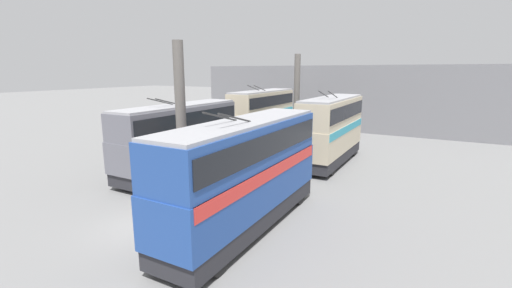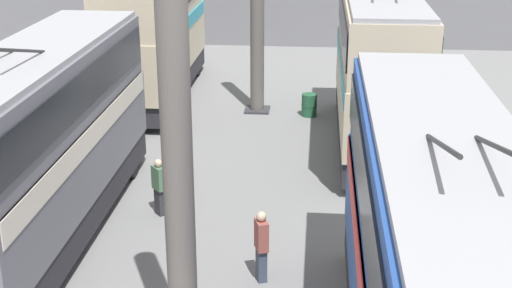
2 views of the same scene
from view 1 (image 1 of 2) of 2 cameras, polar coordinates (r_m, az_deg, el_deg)
The scene contains 13 objects.
ground_plane at distance 17.29m, azimuth -18.46°, elevation -12.88°, with size 240.00×240.00×0.00m, color slate.
depot_back_wall at distance 42.61m, azimuth 12.84°, elevation 7.42°, with size 0.50×36.00×7.79m.
support_column_near at distance 18.14m, azimuth -12.32°, elevation 2.48°, with size 0.96×0.96×8.60m.
support_column_far at distance 31.48m, azimuth 6.76°, elevation 6.62°, with size 0.96×0.96×8.60m.
bus_left_near at distance 15.31m, azimuth -1.74°, elevation -4.07°, with size 10.61×2.54×5.63m.
bus_left_far at distance 27.06m, azimuth 12.47°, elevation 2.89°, with size 9.41×2.54×5.78m.
bus_right_near at distance 24.70m, azimuth -12.53°, elevation 1.62°, with size 10.68×2.54×5.46m.
bus_right_far at distance 34.86m, azimuth 1.10°, elevation 5.22°, with size 9.87×2.54×5.84m.
person_by_left_row at distance 15.66m, azimuth -14.09°, elevation -11.91°, with size 0.47×0.34×1.60m.
person_aisle_foreground at distance 17.93m, azimuth -14.14°, elevation -8.64°, with size 0.33×0.46×1.67m.
person_by_right_row at distance 24.70m, azimuth -5.74°, elevation -2.70°, with size 0.47×0.46×1.61m.
person_aisle_midway at distance 20.57m, azimuth -3.80°, elevation -5.51°, with size 0.48×0.36×1.72m.
oil_drum at distance 30.93m, azimuth 9.77°, elevation -0.60°, with size 0.61×0.61×0.86m.
Camera 1 is at (-10.39, -11.85, 7.10)m, focal length 24.00 mm.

